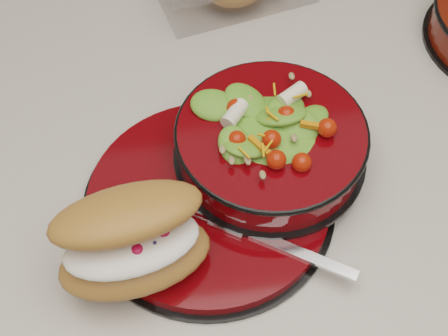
{
  "coord_description": "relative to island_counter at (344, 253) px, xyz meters",
  "views": [
    {
      "loc": [
        -0.3,
        -0.52,
        1.51
      ],
      "look_at": [
        -0.24,
        -0.12,
        0.94
      ],
      "focal_mm": 50.0,
      "sensor_mm": 36.0,
      "label": 1
    }
  ],
  "objects": [
    {
      "name": "island_counter",
      "position": [
        0.0,
        0.0,
        0.0
      ],
      "size": [
        1.24,
        0.74,
        0.9
      ],
      "color": "silver",
      "rests_on": "ground"
    },
    {
      "name": "dinner_plate",
      "position": [
        -0.26,
        -0.14,
        0.46
      ],
      "size": [
        0.29,
        0.29,
        0.02
      ],
      "rotation": [
        0.0,
        0.0,
        0.43
      ],
      "color": "black",
      "rests_on": "island_counter"
    },
    {
      "name": "salad_bowl",
      "position": [
        -0.19,
        -0.1,
        0.5
      ],
      "size": [
        0.22,
        0.22,
        0.09
      ],
      "rotation": [
        0.0,
        0.0,
        -0.35
      ],
      "color": "black",
      "rests_on": "dinner_plate"
    },
    {
      "name": "croissant",
      "position": [
        -0.35,
        -0.21,
        0.51
      ],
      "size": [
        0.17,
        0.12,
        0.1
      ],
      "rotation": [
        0.0,
        0.0,
        0.18
      ],
      "color": "#AB6934",
      "rests_on": "dinner_plate"
    },
    {
      "name": "fork",
      "position": [
        -0.2,
        -0.21,
        0.47
      ],
      "size": [
        0.15,
        0.1,
        0.0
      ],
      "rotation": [
        0.0,
        0.0,
        1.0
      ],
      "color": "silver",
      "rests_on": "dinner_plate"
    }
  ]
}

